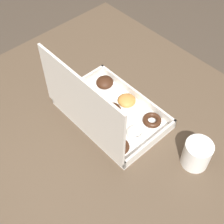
# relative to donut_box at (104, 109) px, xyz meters

# --- Properties ---
(ground_plane) EXTENTS (8.00, 8.00, 0.00)m
(ground_plane) POSITION_rel_donut_box_xyz_m (0.00, 0.01, -0.78)
(ground_plane) COLOR #42382D
(dining_table) EXTENTS (1.08, 1.01, 0.73)m
(dining_table) POSITION_rel_donut_box_xyz_m (0.00, 0.01, -0.14)
(dining_table) COLOR #4C3D2D
(dining_table) RESTS_ON ground_plane
(donut_box) EXTENTS (0.37, 0.25, 0.27)m
(donut_box) POSITION_rel_donut_box_xyz_m (0.00, 0.00, 0.00)
(donut_box) COLOR white
(donut_box) RESTS_ON dining_table
(coffee_mug) EXTENTS (0.08, 0.08, 0.09)m
(coffee_mug) POSITION_rel_donut_box_xyz_m (-0.32, -0.09, -0.01)
(coffee_mug) COLOR white
(coffee_mug) RESTS_ON dining_table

